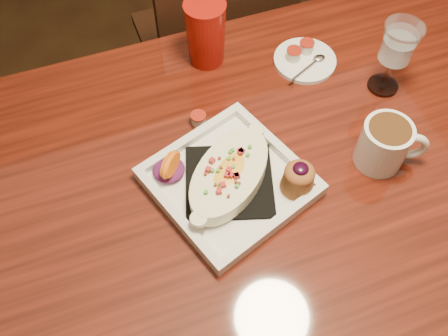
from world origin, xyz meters
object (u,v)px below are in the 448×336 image
object	(u,v)px
plate	(235,178)
goblet	(398,47)
saucer	(304,59)
coffee_mug	(386,143)
chair_far	(216,44)
red_tumbler	(206,33)
table	(309,178)

from	to	relation	value
plate	goblet	world-z (taller)	goblet
goblet	saucer	size ratio (longest dim) A/B	1.18
coffee_mug	goblet	bearing A→B (deg)	82.07
chair_far	goblet	distance (m)	0.67
coffee_mug	red_tumbler	size ratio (longest dim) A/B	0.85
goblet	chair_far	bearing A→B (deg)	113.93
plate	goblet	xyz separation A→B (m)	(0.41, 0.13, 0.09)
table	goblet	bearing A→B (deg)	27.14
red_tumbler	table	bearing A→B (deg)	-70.17
plate	coffee_mug	size ratio (longest dim) A/B	2.61
table	chair_far	distance (m)	0.65
goblet	coffee_mug	bearing A→B (deg)	-122.36
chair_far	coffee_mug	size ratio (longest dim) A/B	6.92
chair_far	table	bearing A→B (deg)	90.00
red_tumbler	goblet	bearing A→B (deg)	-32.61
goblet	red_tumbler	xyz separation A→B (m)	(-0.35, 0.22, -0.04)
plate	red_tumbler	size ratio (longest dim) A/B	2.21
saucer	red_tumbler	bearing A→B (deg)	157.15
table	red_tumbler	distance (m)	0.40
table	goblet	world-z (taller)	goblet
saucer	goblet	bearing A→B (deg)	-44.38
plate	goblet	bearing A→B (deg)	-1.48
coffee_mug	red_tumbler	xyz separation A→B (m)	(-0.24, 0.40, 0.02)
chair_far	coffee_mug	world-z (taller)	chair_far
plate	saucer	xyz separation A→B (m)	(0.28, 0.27, -0.02)
coffee_mug	saucer	bearing A→B (deg)	119.28
chair_far	saucer	world-z (taller)	chair_far
plate	coffee_mug	bearing A→B (deg)	-27.35
chair_far	plate	size ratio (longest dim) A/B	2.66
saucer	red_tumbler	distance (m)	0.24
table	coffee_mug	world-z (taller)	coffee_mug
goblet	red_tumbler	size ratio (longest dim) A/B	1.11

